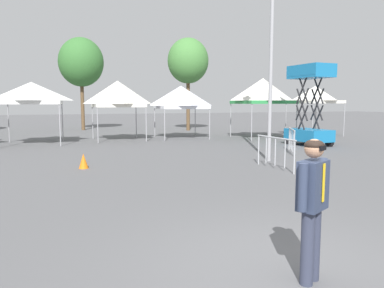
# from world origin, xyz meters

# --- Properties ---
(ground_plane) EXTENTS (140.00, 140.00, 0.00)m
(ground_plane) POSITION_xyz_m (0.00, 0.00, 0.00)
(ground_plane) COLOR #5B5B5E
(canopy_tent_right_of_center) EXTENTS (3.16, 3.16, 3.30)m
(canopy_tent_right_of_center) POSITION_xyz_m (-3.90, 17.32, 2.71)
(canopy_tent_right_of_center) COLOR #9E9EA3
(canopy_tent_right_of_center) RESTS_ON ground
(canopy_tent_behind_right) EXTENTS (2.85, 2.85, 3.48)m
(canopy_tent_behind_right) POSITION_xyz_m (0.71, 17.88, 2.72)
(canopy_tent_behind_right) COLOR #9E9EA3
(canopy_tent_behind_right) RESTS_ON ground
(canopy_tent_left_of_center) EXTENTS (3.04, 3.04, 3.25)m
(canopy_tent_left_of_center) POSITION_xyz_m (4.59, 17.81, 2.54)
(canopy_tent_left_of_center) COLOR #9E9EA3
(canopy_tent_left_of_center) RESTS_ON ground
(canopy_tent_behind_left) EXTENTS (3.27, 3.27, 3.71)m
(canopy_tent_behind_left) POSITION_xyz_m (9.38, 16.09, 2.93)
(canopy_tent_behind_left) COLOR #9E9EA3
(canopy_tent_behind_left) RESTS_ON ground
(canopy_tent_far_right) EXTENTS (2.94, 2.94, 3.32)m
(canopy_tent_far_right) POSITION_xyz_m (13.62, 16.45, 2.74)
(canopy_tent_far_right) COLOR #9E9EA3
(canopy_tent_far_right) RESTS_ON ground
(scissor_lift) EXTENTS (1.54, 2.39, 4.12)m
(scissor_lift) POSITION_xyz_m (9.55, 11.76, 1.24)
(scissor_lift) COLOR black
(scissor_lift) RESTS_ON ground
(person_foreground) EXTENTS (0.59, 0.41, 1.78)m
(person_foreground) POSITION_xyz_m (0.15, -0.40, 1.03)
(person_foreground) COLOR #33384C
(person_foreground) RESTS_ON ground
(light_pole_near_lift) EXTENTS (0.36, 0.36, 9.95)m
(light_pole_near_lift) POSITION_xyz_m (4.83, 8.02, 5.55)
(light_pole_near_lift) COLOR #9E9EA3
(light_pole_near_lift) RESTS_ON ground
(tree_behind_tents_right) EXTENTS (3.52, 3.52, 7.36)m
(tree_behind_tents_right) POSITION_xyz_m (-0.70, 27.05, 5.40)
(tree_behind_tents_right) COLOR brown
(tree_behind_tents_right) RESTS_ON ground
(tree_behind_tents_left) EXTENTS (3.22, 3.22, 7.26)m
(tree_behind_tents_left) POSITION_xyz_m (7.17, 23.72, 5.46)
(tree_behind_tents_left) COLOR brown
(tree_behind_tents_left) RESTS_ON ground
(crowd_barrier_by_lift) EXTENTS (1.07, 1.86, 1.08)m
(crowd_barrier_by_lift) POSITION_xyz_m (6.97, 9.59, 0.75)
(crowd_barrier_by_lift) COLOR #B7BABF
(crowd_barrier_by_lift) RESTS_ON ground
(crowd_barrier_near_person) EXTENTS (0.15, 2.10, 1.08)m
(crowd_barrier_near_person) POSITION_xyz_m (4.10, 6.47, 0.75)
(crowd_barrier_near_person) COLOR #B7BABF
(crowd_barrier_near_person) RESTS_ON ground
(traffic_cone_lot_center) EXTENTS (0.32, 0.32, 0.50)m
(traffic_cone_lot_center) POSITION_xyz_m (-1.92, 8.78, 0.25)
(traffic_cone_lot_center) COLOR orange
(traffic_cone_lot_center) RESTS_ON ground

